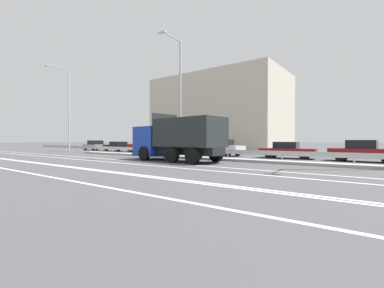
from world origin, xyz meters
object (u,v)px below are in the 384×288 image
(median_road_sign, at_px, (158,144))
(parked_car_2, at_px, (145,146))
(street_lamp_0, at_px, (67,106))
(parked_car_0, at_px, (95,145))
(parked_car_3, at_px, (177,147))
(street_lamp_1, at_px, (179,92))
(parked_car_5, at_px, (287,150))
(parked_car_1, at_px, (118,146))
(parked_car_6, at_px, (363,151))
(dump_truck, at_px, (168,143))
(parked_car_4, at_px, (221,148))

(median_road_sign, xyz_separation_m, parked_car_2, (-7.57, 5.38, -0.37))
(street_lamp_0, bearing_deg, parked_car_0, 115.19)
(median_road_sign, xyz_separation_m, parked_car_3, (-1.92, 4.83, -0.39))
(street_lamp_1, xyz_separation_m, parked_car_5, (7.41, 5.11, -4.83))
(street_lamp_1, xyz_separation_m, parked_car_1, (-15.20, 5.35, -4.85))
(street_lamp_1, relative_size, parked_car_3, 2.36)
(parked_car_6, bearing_deg, street_lamp_1, -64.95)
(parked_car_2, relative_size, parked_car_3, 1.15)
(parked_car_0, height_order, parked_car_1, parked_car_0)
(dump_truck, height_order, parked_car_4, dump_truck)
(parked_car_2, distance_m, parked_car_6, 22.72)
(parked_car_2, bearing_deg, street_lamp_1, 62.74)
(median_road_sign, bearing_deg, parked_car_2, 144.62)
(parked_car_3, height_order, parked_car_5, parked_car_3)
(street_lamp_0, distance_m, street_lamp_1, 17.84)
(street_lamp_1, relative_size, parked_car_2, 2.05)
(dump_truck, bearing_deg, parked_car_6, -53.78)
(parked_car_1, relative_size, parked_car_6, 0.98)
(dump_truck, bearing_deg, median_road_sign, 58.73)
(parked_car_0, bearing_deg, parked_car_3, -86.33)
(parked_car_0, height_order, parked_car_6, parked_car_6)
(parked_car_2, relative_size, parked_car_4, 1.03)
(street_lamp_0, height_order, parked_car_5, street_lamp_0)
(street_lamp_0, xyz_separation_m, parked_car_5, (25.24, 5.36, -5.12))
(median_road_sign, height_order, parked_car_3, median_road_sign)
(median_road_sign, height_order, parked_car_5, median_road_sign)
(parked_car_2, bearing_deg, parked_car_4, 89.35)
(parked_car_0, bearing_deg, parked_car_4, -85.53)
(street_lamp_0, xyz_separation_m, parked_car_0, (-2.58, 5.49, -5.09))
(dump_truck, bearing_deg, street_lamp_1, 24.59)
(street_lamp_0, bearing_deg, parked_car_4, 15.81)
(parked_car_5, bearing_deg, dump_truck, -46.19)
(street_lamp_0, distance_m, parked_car_2, 10.89)
(street_lamp_0, bearing_deg, parked_car_3, 21.02)
(street_lamp_1, height_order, parked_car_1, street_lamp_1)
(parked_car_3, height_order, parked_car_6, parked_car_6)
(median_road_sign, relative_size, parked_car_2, 0.45)
(dump_truck, distance_m, street_lamp_0, 19.33)
(dump_truck, relative_size, median_road_sign, 3.50)
(parked_car_1, height_order, parked_car_3, parked_car_3)
(parked_car_5, bearing_deg, parked_car_3, -93.83)
(dump_truck, relative_size, street_lamp_1, 0.76)
(parked_car_3, bearing_deg, street_lamp_0, 108.61)
(dump_truck, distance_m, parked_car_5, 9.95)
(median_road_sign, relative_size, parked_car_0, 0.55)
(parked_car_0, distance_m, parked_car_6, 33.08)
(street_lamp_0, xyz_separation_m, parked_car_6, (30.49, 5.13, -5.06))
(median_road_sign, xyz_separation_m, parked_car_0, (-17.94, 5.16, -0.42))
(parked_car_2, relative_size, parked_car_6, 1.11)
(street_lamp_0, distance_m, parked_car_1, 8.05)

